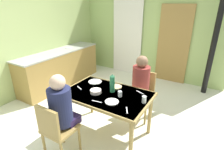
{
  "coord_description": "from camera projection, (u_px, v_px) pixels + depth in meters",
  "views": [
    {
      "loc": [
        1.73,
        -2.17,
        2.04
      ],
      "look_at": [
        0.43,
        -0.0,
        1.0
      ],
      "focal_mm": 28.57,
      "sensor_mm": 36.0,
      "label": 1
    }
  ],
  "objects": [
    {
      "name": "ground_plane",
      "position": [
        92.0,
        120.0,
        3.32
      ],
      "size": [
        6.86,
        6.86,
        0.0
      ],
      "primitive_type": "plane",
      "color": "silver"
    },
    {
      "name": "wall_back",
      "position": [
        148.0,
        31.0,
        4.93
      ],
      "size": [
        4.17,
        0.1,
        2.56
      ],
      "primitive_type": "cube",
      "color": "#A2BD6E",
      "rests_on": "ground_plane"
    },
    {
      "name": "wall_left",
      "position": [
        40.0,
        36.0,
        4.3
      ],
      "size": [
        0.1,
        3.96,
        2.56
      ],
      "primitive_type": "cube",
      "color": "#A3B970",
      "rests_on": "ground_plane"
    },
    {
      "name": "door_wooden",
      "position": [
        173.0,
        45.0,
        4.61
      ],
      "size": [
        0.8,
        0.05,
        2.0
      ],
      "primitive_type": "cube",
      "color": "olive",
      "rests_on": "ground_plane"
    },
    {
      "name": "stove_pipe_column",
      "position": [
        215.0,
        40.0,
        3.86
      ],
      "size": [
        0.12,
        0.12,
        2.56
      ],
      "primitive_type": "cylinder",
      "color": "black",
      "rests_on": "ground_plane"
    },
    {
      "name": "curtain_panel",
      "position": [
        127.0,
        37.0,
        5.2
      ],
      "size": [
        0.9,
        0.03,
        2.15
      ],
      "primitive_type": "cube",
      "color": "white",
      "rests_on": "ground_plane"
    },
    {
      "name": "kitchen_counter",
      "position": [
        61.0,
        68.0,
        4.63
      ],
      "size": [
        0.61,
        2.34,
        0.91
      ],
      "color": "olive",
      "rests_on": "ground_plane"
    },
    {
      "name": "dining_table",
      "position": [
        107.0,
        98.0,
        2.74
      ],
      "size": [
        1.32,
        0.85,
        0.75
      ],
      "color": "olive",
      "rests_on": "ground_plane"
    },
    {
      "name": "chair_near_diner",
      "position": [
        56.0,
        129.0,
        2.33
      ],
      "size": [
        0.4,
        0.4,
        0.87
      ],
      "color": "olive",
      "rests_on": "ground_plane"
    },
    {
      "name": "chair_far_diner",
      "position": [
        142.0,
        92.0,
        3.29
      ],
      "size": [
        0.4,
        0.4,
        0.87
      ],
      "rotation": [
        0.0,
        0.0,
        3.14
      ],
      "color": "olive",
      "rests_on": "ground_plane"
    },
    {
      "name": "person_near_diner",
      "position": [
        61.0,
        105.0,
        2.33
      ],
      "size": [
        0.3,
        0.37,
        0.77
      ],
      "color": "#251A3E",
      "rests_on": "ground_plane"
    },
    {
      "name": "person_far_diner",
      "position": [
        141.0,
        80.0,
        3.07
      ],
      "size": [
        0.3,
        0.37,
        0.77
      ],
      "rotation": [
        0.0,
        0.0,
        3.14
      ],
      "color": "maroon",
      "rests_on": "ground_plane"
    },
    {
      "name": "water_bottle_green_near",
      "position": [
        112.0,
        84.0,
        2.71
      ],
      "size": [
        0.08,
        0.08,
        0.29
      ],
      "color": "#2B7A4C",
      "rests_on": "dining_table"
    },
    {
      "name": "serving_bowl_center",
      "position": [
        96.0,
        91.0,
        2.71
      ],
      "size": [
        0.17,
        0.17,
        0.05
      ],
      "primitive_type": "cylinder",
      "color": "#F3DED2",
      "rests_on": "dining_table"
    },
    {
      "name": "dinner_plate_near_left",
      "position": [
        95.0,
        82.0,
        3.09
      ],
      "size": [
        0.23,
        0.23,
        0.01
      ],
      "primitive_type": "cylinder",
      "color": "white",
      "rests_on": "dining_table"
    },
    {
      "name": "dinner_plate_near_right",
      "position": [
        112.0,
        102.0,
        2.47
      ],
      "size": [
        0.19,
        0.19,
        0.01
      ],
      "primitive_type": "cylinder",
      "color": "white",
      "rests_on": "dining_table"
    },
    {
      "name": "drinking_glass_by_near_diner",
      "position": [
        144.0,
        100.0,
        2.44
      ],
      "size": [
        0.06,
        0.06,
        0.1
      ],
      "primitive_type": "cylinder",
      "color": "silver",
      "rests_on": "dining_table"
    },
    {
      "name": "drinking_glass_by_far_diner",
      "position": [
        120.0,
        94.0,
        2.61
      ],
      "size": [
        0.06,
        0.06,
        0.09
      ],
      "primitive_type": "cylinder",
      "color": "silver",
      "rests_on": "dining_table"
    },
    {
      "name": "drinking_glass_spare_center",
      "position": [
        69.0,
        93.0,
        2.61
      ],
      "size": [
        0.06,
        0.06,
        0.1
      ],
      "primitive_type": "cylinder",
      "color": "silver",
      "rests_on": "dining_table"
    },
    {
      "name": "bread_plate_sliced",
      "position": [
        116.0,
        87.0,
        2.9
      ],
      "size": [
        0.19,
        0.19,
        0.02
      ],
      "primitive_type": "cylinder",
      "color": "#DBB77A",
      "rests_on": "dining_table"
    },
    {
      "name": "cutlery_knife_near",
      "position": [
        140.0,
        92.0,
        2.74
      ],
      "size": [
        0.15,
        0.07,
        0.0
      ],
      "primitive_type": "cube",
      "rotation": [
        0.0,
        0.0,
        2.77
      ],
      "color": "silver",
      "rests_on": "dining_table"
    },
    {
      "name": "cutlery_fork_near",
      "position": [
        79.0,
        88.0,
        2.88
      ],
      "size": [
        0.14,
        0.07,
        0.0
      ],
      "primitive_type": "cube",
      "rotation": [
        0.0,
        0.0,
        5.87
      ],
      "color": "silver",
      "rests_on": "dining_table"
    },
    {
      "name": "cutlery_knife_far",
      "position": [
        127.0,
        110.0,
        2.29
      ],
      "size": [
        0.09,
        0.14,
        0.0
      ],
      "primitive_type": "cube",
      "rotation": [
        0.0,
        0.0,
        5.25
      ],
      "color": "silver",
      "rests_on": "dining_table"
    },
    {
      "name": "cutlery_fork_far",
      "position": [
        97.0,
        101.0,
        2.49
      ],
      "size": [
        0.15,
        0.03,
        0.0
      ],
      "primitive_type": "cube",
      "rotation": [
        0.0,
        0.0,
        0.13
      ],
      "color": "silver",
      "rests_on": "dining_table"
    }
  ]
}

